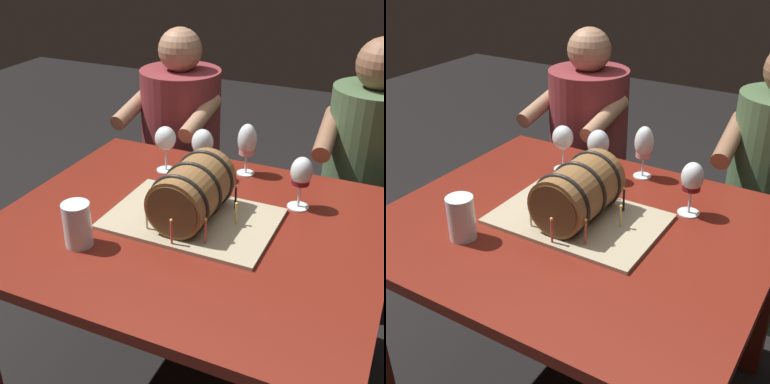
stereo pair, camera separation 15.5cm
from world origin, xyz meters
The scene contains 9 objects.
dining_table centered at (0.00, 0.00, 0.62)m, with size 1.18×1.00×0.72m.
barrel_cake centered at (0.00, 0.02, 0.81)m, with size 0.51×0.35×0.20m.
wine_glass_empty centered at (-0.24, 0.30, 0.85)m, with size 0.08×0.08×0.17m.
wine_glass_red centered at (0.28, 0.24, 0.84)m, with size 0.07×0.07×0.18m.
wine_glass_rose centered at (0.04, 0.40, 0.85)m, with size 0.07×0.07×0.19m.
wine_glass_amber centered at (-0.09, 0.31, 0.85)m, with size 0.08×0.08×0.19m.
beer_pint centered at (-0.24, -0.24, 0.78)m, with size 0.08×0.08×0.13m.
person_seated_left centered at (-0.42, 0.80, 0.55)m, with size 0.41×0.48×1.15m.
person_seated_right centered at (0.42, 0.80, 0.55)m, with size 0.40×0.48×1.18m.
Camera 2 is at (0.71, -1.16, 1.55)m, focal length 47.89 mm.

